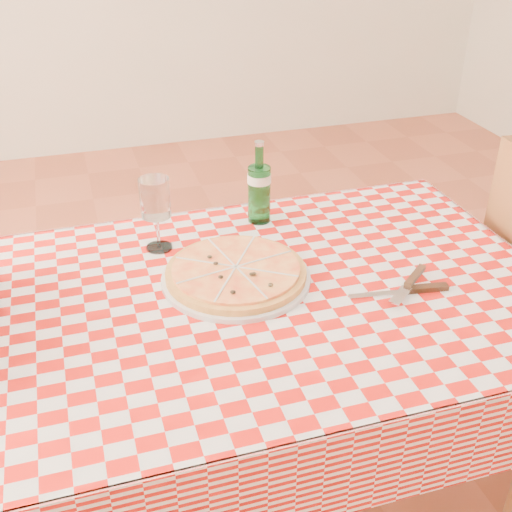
{
  "coord_description": "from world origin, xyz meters",
  "views": [
    {
      "loc": [
        -0.39,
        -1.16,
        1.58
      ],
      "look_at": [
        -0.02,
        0.06,
        0.82
      ],
      "focal_mm": 45.0,
      "sensor_mm": 36.0,
      "label": 1
    }
  ],
  "objects_px": {
    "pizza_plate": "(236,272)",
    "wine_glass": "(156,215)",
    "dining_table": "(271,325)",
    "water_bottle": "(259,182)"
  },
  "relations": [
    {
      "from": "pizza_plate",
      "to": "wine_glass",
      "type": "height_order",
      "value": "wine_glass"
    },
    {
      "from": "dining_table",
      "to": "pizza_plate",
      "type": "relative_size",
      "value": 3.43
    },
    {
      "from": "water_bottle",
      "to": "pizza_plate",
      "type": "bearing_deg",
      "value": -117.42
    },
    {
      "from": "dining_table",
      "to": "pizza_plate",
      "type": "bearing_deg",
      "value": 135.95
    },
    {
      "from": "pizza_plate",
      "to": "water_bottle",
      "type": "relative_size",
      "value": 1.53
    },
    {
      "from": "pizza_plate",
      "to": "wine_glass",
      "type": "xyz_separation_m",
      "value": [
        -0.15,
        0.2,
        0.07
      ]
    },
    {
      "from": "dining_table",
      "to": "water_bottle",
      "type": "xyz_separation_m",
      "value": [
        0.07,
        0.34,
        0.21
      ]
    },
    {
      "from": "wine_glass",
      "to": "dining_table",
      "type": "bearing_deg",
      "value": -51.22
    },
    {
      "from": "dining_table",
      "to": "water_bottle",
      "type": "relative_size",
      "value": 5.25
    },
    {
      "from": "pizza_plate",
      "to": "water_bottle",
      "type": "height_order",
      "value": "water_bottle"
    }
  ]
}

